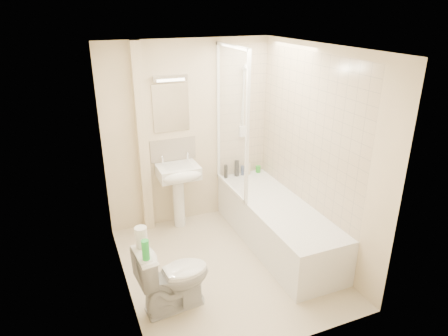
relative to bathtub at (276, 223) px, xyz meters
name	(u,v)px	position (x,y,z in m)	size (l,w,h in m)	color
floor	(226,266)	(-0.75, -0.20, -0.29)	(2.50, 2.50, 0.00)	beige
wall_back	(189,135)	(-0.75, 1.05, 0.91)	(2.20, 0.02, 2.40)	beige
wall_left	(118,186)	(-1.85, -0.20, 0.91)	(0.02, 2.50, 2.40)	beige
wall_right	(316,154)	(0.35, -0.20, 0.91)	(0.02, 2.50, 2.40)	beige
ceiling	(227,48)	(-0.75, -0.20, 2.11)	(2.20, 2.50, 0.02)	white
tile_back	(242,113)	(0.00, 1.04, 1.14)	(0.70, 0.01, 1.75)	beige
tile_right	(307,131)	(0.34, 0.00, 1.14)	(0.01, 2.10, 1.75)	beige
pipe_boxing	(143,142)	(-1.37, 0.99, 0.91)	(0.12, 0.12, 2.40)	beige
splashback	(173,150)	(-0.98, 1.04, 0.74)	(0.60, 0.01, 0.30)	beige
mirror	(171,108)	(-0.98, 1.04, 1.29)	(0.46, 0.01, 0.60)	white
strip_light	(170,78)	(-0.98, 1.02, 1.66)	(0.42, 0.07, 0.07)	silver
bathtub	(276,223)	(0.00, 0.00, 0.00)	(0.70, 2.10, 0.55)	white
shower_screen	(231,122)	(-0.35, 0.60, 1.16)	(0.04, 0.92, 1.80)	white
shower_fixture	(244,104)	(0.00, 0.99, 1.26)	(0.10, 0.16, 0.99)	white
pedestal_sink	(179,179)	(-0.98, 0.81, 0.41)	(0.52, 0.48, 1.00)	white
bottle_black_a	(226,171)	(-0.27, 0.96, 0.35)	(0.05, 0.05, 0.18)	black
bottle_black_b	(237,168)	(-0.11, 0.96, 0.37)	(0.06, 0.06, 0.22)	black
bottle_blue	(242,170)	(-0.02, 0.96, 0.33)	(0.05, 0.05, 0.13)	navy
bottle_cream	(248,169)	(0.07, 0.96, 0.34)	(0.06, 0.06, 0.16)	beige
bottle_green	(258,169)	(0.23, 0.96, 0.31)	(0.07, 0.07, 0.09)	green
toilet	(174,276)	(-1.47, -0.61, 0.07)	(0.73, 0.46, 0.71)	white
toilet_roll_lower	(142,242)	(-1.73, -0.54, 0.47)	(0.11, 0.11, 0.10)	white
toilet_roll_upper	(141,233)	(-1.73, -0.54, 0.57)	(0.11, 0.11, 0.10)	white
green_bottle	(146,250)	(-1.74, -0.75, 0.52)	(0.07, 0.07, 0.19)	green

